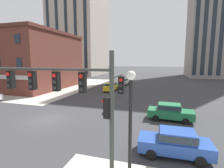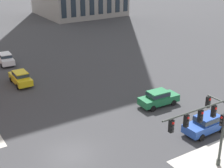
{
  "view_description": "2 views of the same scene",
  "coord_description": "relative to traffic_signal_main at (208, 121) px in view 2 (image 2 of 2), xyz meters",
  "views": [
    {
      "loc": [
        11.13,
        -14.02,
        5.99
      ],
      "look_at": [
        5.64,
        4.27,
        3.32
      ],
      "focal_mm": 26.86,
      "sensor_mm": 36.0,
      "label": 1
    },
    {
      "loc": [
        -9.57,
        -21.51,
        15.77
      ],
      "look_at": [
        6.39,
        3.66,
        3.6
      ],
      "focal_mm": 53.78,
      "sensor_mm": 36.0,
      "label": 2
    }
  ],
  "objects": [
    {
      "name": "ground_plane",
      "position": [
        -7.62,
        7.32,
        -4.22
      ],
      "size": [
        320.0,
        320.0,
        0.0
      ],
      "primitive_type": "plane",
      "color": "#38383A"
    },
    {
      "name": "traffic_signal_main",
      "position": [
        0.0,
        0.0,
        0.0
      ],
      "size": [
        6.24,
        2.09,
        6.39
      ],
      "color": "#383D38",
      "rests_on": "ground"
    },
    {
      "name": "car_main_northbound_near",
      "position": [
        -5.44,
        33.16,
        -3.3
      ],
      "size": [
        2.1,
        4.5,
        1.68
      ],
      "color": "silver",
      "rests_on": "ground"
    },
    {
      "name": "car_main_southbound_near",
      "position": [
        -6.07,
        24.43,
        -3.3
      ],
      "size": [
        1.93,
        4.42,
        1.68
      ],
      "color": "gold",
      "rests_on": "ground"
    },
    {
      "name": "car_cross_eastbound",
      "position": [
        4.46,
        3.93,
        -3.3
      ],
      "size": [
        4.44,
        1.97,
        1.68
      ],
      "color": "#23479E",
      "rests_on": "ground"
    },
    {
      "name": "car_parked_curb",
      "position": [
        4.43,
        10.63,
        -3.3
      ],
      "size": [
        4.46,
        2.02,
        1.68
      ],
      "color": "#1E6B3D",
      "rests_on": "ground"
    }
  ]
}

